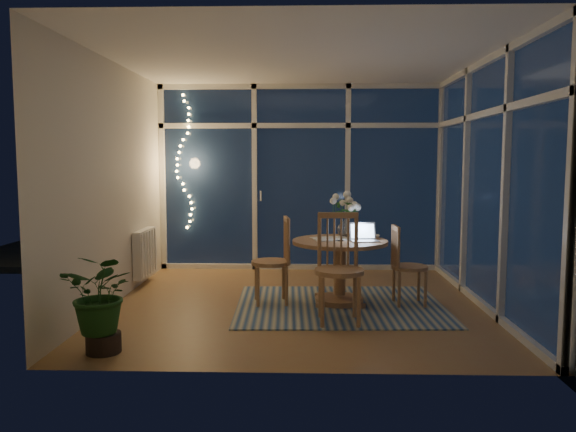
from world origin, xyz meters
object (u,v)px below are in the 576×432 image
(chair_right, at_px, (410,265))
(potted_plant, at_px, (102,306))
(laptop, at_px, (365,232))
(dining_table, at_px, (340,272))
(chair_front, at_px, (339,268))
(chair_left, at_px, (271,260))
(flower_vase, at_px, (346,227))

(chair_right, distance_m, potted_plant, 3.16)
(laptop, bearing_deg, dining_table, 152.88)
(dining_table, distance_m, chair_right, 0.75)
(chair_front, distance_m, laptop, 0.77)
(potted_plant, bearing_deg, laptop, 34.13)
(dining_table, height_order, laptop, laptop)
(dining_table, distance_m, chair_front, 0.77)
(chair_left, bearing_deg, chair_right, 81.25)
(potted_plant, bearing_deg, dining_table, 38.96)
(dining_table, height_order, potted_plant, potted_plant)
(chair_left, height_order, chair_front, chair_front)
(dining_table, height_order, chair_left, chair_left)
(dining_table, relative_size, chair_right, 1.17)
(chair_front, height_order, potted_plant, chair_front)
(chair_right, bearing_deg, dining_table, 83.32)
(chair_left, distance_m, potted_plant, 2.02)
(chair_right, distance_m, flower_vase, 0.83)
(flower_vase, relative_size, potted_plant, 0.28)
(flower_vase, bearing_deg, laptop, -67.31)
(flower_vase, distance_m, potted_plant, 2.87)
(dining_table, bearing_deg, flower_vase, 73.96)
(potted_plant, bearing_deg, chair_left, 51.51)
(chair_front, bearing_deg, flower_vase, 81.00)
(dining_table, distance_m, chair_left, 0.75)
(dining_table, height_order, chair_front, chair_front)
(laptop, height_order, flower_vase, flower_vase)
(chair_right, relative_size, laptop, 3.05)
(chair_front, distance_m, potted_plant, 2.14)
(laptop, xyz_separation_m, flower_vase, (-0.17, 0.40, 0.00))
(chair_front, distance_m, flower_vase, 1.09)
(laptop, distance_m, flower_vase, 0.43)
(chair_right, distance_m, chair_front, 1.06)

